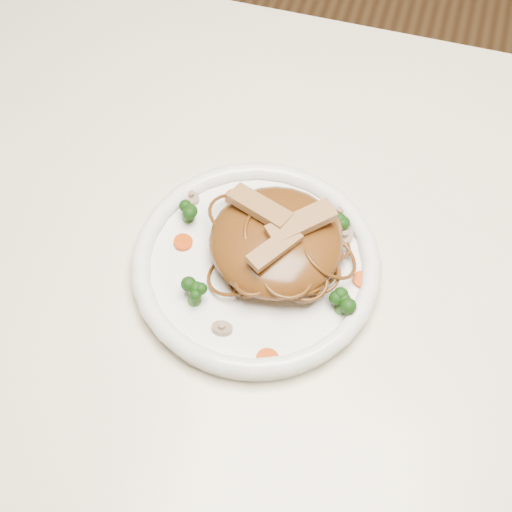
# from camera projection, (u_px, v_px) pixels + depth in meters

# --- Properties ---
(ground) EXTENTS (4.00, 4.00, 0.00)m
(ground) POSITION_uv_depth(u_px,v_px,m) (305.00, 479.00, 1.38)
(ground) COLOR #51331B
(ground) RESTS_ON ground
(table) EXTENTS (1.20, 0.80, 0.75)m
(table) POSITION_uv_depth(u_px,v_px,m) (337.00, 326.00, 0.83)
(table) COLOR beige
(table) RESTS_ON ground
(plate) EXTENTS (0.33, 0.33, 0.02)m
(plate) POSITION_uv_depth(u_px,v_px,m) (256.00, 267.00, 0.75)
(plate) COLOR white
(plate) RESTS_ON table
(noodle_mound) EXTENTS (0.16, 0.16, 0.04)m
(noodle_mound) POSITION_uv_depth(u_px,v_px,m) (276.00, 241.00, 0.73)
(noodle_mound) COLOR #592F11
(noodle_mound) RESTS_ON plate
(chicken_a) EXTENTS (0.07, 0.07, 0.01)m
(chicken_a) POSITION_uv_depth(u_px,v_px,m) (301.00, 223.00, 0.71)
(chicken_a) COLOR tan
(chicken_a) RESTS_ON noodle_mound
(chicken_b) EXTENTS (0.07, 0.05, 0.01)m
(chicken_b) POSITION_uv_depth(u_px,v_px,m) (260.00, 207.00, 0.72)
(chicken_b) COLOR tan
(chicken_b) RESTS_ON noodle_mound
(chicken_c) EXTENTS (0.05, 0.06, 0.01)m
(chicken_c) POSITION_uv_depth(u_px,v_px,m) (274.00, 248.00, 0.69)
(chicken_c) COLOR tan
(chicken_c) RESTS_ON noodle_mound
(broccoli_0) EXTENTS (0.03, 0.03, 0.03)m
(broccoli_0) POSITION_uv_depth(u_px,v_px,m) (339.00, 227.00, 0.75)
(broccoli_0) COLOR #0F3A0C
(broccoli_0) RESTS_ON plate
(broccoli_1) EXTENTS (0.03, 0.03, 0.03)m
(broccoli_1) POSITION_uv_depth(u_px,v_px,m) (187.00, 209.00, 0.76)
(broccoli_1) COLOR #0F3A0C
(broccoli_1) RESTS_ON plate
(broccoli_2) EXTENTS (0.04, 0.04, 0.03)m
(broccoli_2) POSITION_uv_depth(u_px,v_px,m) (193.00, 293.00, 0.71)
(broccoli_2) COLOR #0F3A0C
(broccoli_2) RESTS_ON plate
(broccoli_3) EXTENTS (0.04, 0.04, 0.03)m
(broccoli_3) POSITION_uv_depth(u_px,v_px,m) (343.00, 301.00, 0.70)
(broccoli_3) COLOR #0F3A0C
(broccoli_3) RESTS_ON plate
(carrot_0) EXTENTS (0.02, 0.02, 0.00)m
(carrot_0) POSITION_uv_depth(u_px,v_px,m) (341.00, 215.00, 0.78)
(carrot_0) COLOR #B83506
(carrot_0) RESTS_ON plate
(carrot_1) EXTENTS (0.02, 0.02, 0.00)m
(carrot_1) POSITION_uv_depth(u_px,v_px,m) (183.00, 242.00, 0.76)
(carrot_1) COLOR #B83506
(carrot_1) RESTS_ON plate
(carrot_2) EXTENTS (0.02, 0.02, 0.00)m
(carrot_2) POSITION_uv_depth(u_px,v_px,m) (362.00, 280.00, 0.73)
(carrot_2) COLOR #B83506
(carrot_2) RESTS_ON plate
(carrot_3) EXTENTS (0.02, 0.02, 0.00)m
(carrot_3) POSITION_uv_depth(u_px,v_px,m) (234.00, 197.00, 0.79)
(carrot_3) COLOR #B83506
(carrot_3) RESTS_ON plate
(carrot_4) EXTENTS (0.02, 0.02, 0.00)m
(carrot_4) POSITION_uv_depth(u_px,v_px,m) (267.00, 359.00, 0.68)
(carrot_4) COLOR #B83506
(carrot_4) RESTS_ON plate
(mushroom_0) EXTENTS (0.02, 0.02, 0.01)m
(mushroom_0) POSITION_uv_depth(u_px,v_px,m) (222.00, 328.00, 0.70)
(mushroom_0) COLOR gray
(mushroom_0) RESTS_ON plate
(mushroom_1) EXTENTS (0.03, 0.03, 0.01)m
(mushroom_1) POSITION_uv_depth(u_px,v_px,m) (344.00, 236.00, 0.76)
(mushroom_1) COLOR gray
(mushroom_1) RESTS_ON plate
(mushroom_2) EXTENTS (0.03, 0.03, 0.01)m
(mushroom_2) POSITION_uv_depth(u_px,v_px,m) (192.00, 197.00, 0.79)
(mushroom_2) COLOR gray
(mushroom_2) RESTS_ON plate
(mushroom_3) EXTENTS (0.02, 0.02, 0.01)m
(mushroom_3) POSITION_uv_depth(u_px,v_px,m) (340.00, 213.00, 0.78)
(mushroom_3) COLOR gray
(mushroom_3) RESTS_ON plate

